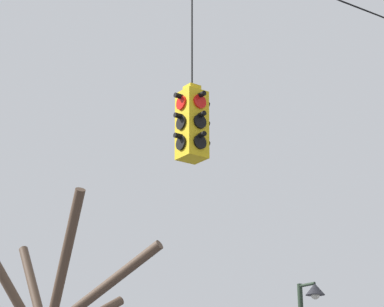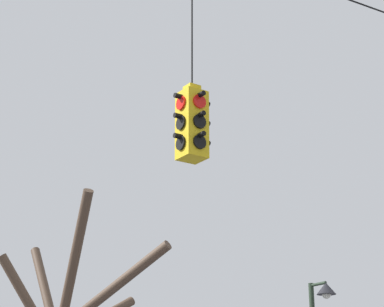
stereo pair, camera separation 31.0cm
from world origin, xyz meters
The scene contains 1 object.
traffic_light_near_left_pole centered at (-2.21, -0.45, 5.67)m, with size 0.58×0.58×3.62m.
Camera 2 is at (-7.57, -8.40, 1.86)m, focal length 70.00 mm.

